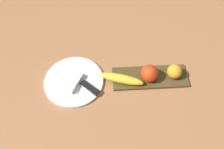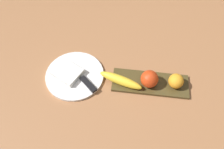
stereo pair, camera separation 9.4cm
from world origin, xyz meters
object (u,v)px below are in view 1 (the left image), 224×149
at_px(dinner_plate, 74,81).
at_px(knife, 87,86).
at_px(fruit_tray, 150,77).
at_px(apple, 149,73).
at_px(banana, 121,79).
at_px(folded_napkin, 66,79).
at_px(orange_near_apple, 175,71).

relative_size(dinner_plate, knife, 1.70).
height_order(fruit_tray, apple, apple).
bearing_deg(fruit_tray, knife, 7.16).
height_order(apple, banana, apple).
xyz_separation_m(folded_napkin, knife, (-0.09, 0.03, -0.01)).
distance_m(fruit_tray, apple, 0.04).
bearing_deg(orange_near_apple, apple, 3.74).
relative_size(folded_napkin, knife, 0.79).
height_order(apple, dinner_plate, apple).
bearing_deg(knife, dinner_plate, 11.36).
distance_m(fruit_tray, banana, 0.13).
bearing_deg(fruit_tray, orange_near_apple, 179.72).
bearing_deg(apple, dinner_plate, -1.36).
distance_m(banana, knife, 0.15).
distance_m(dinner_plate, knife, 0.07).
xyz_separation_m(apple, knife, (0.26, 0.03, -0.03)).
bearing_deg(folded_napkin, dinner_plate, -180.00).
bearing_deg(folded_napkin, banana, 175.84).
bearing_deg(fruit_tray, folded_napkin, 0.00).
xyz_separation_m(banana, knife, (0.14, 0.02, -0.02)).
height_order(fruit_tray, orange_near_apple, orange_near_apple).
distance_m(apple, knife, 0.26).
xyz_separation_m(dinner_plate, folded_napkin, (0.03, 0.00, 0.02)).
bearing_deg(dinner_plate, banana, 175.20).
height_order(apple, folded_napkin, apple).
height_order(dinner_plate, folded_napkin, folded_napkin).
xyz_separation_m(fruit_tray, folded_napkin, (0.36, 0.00, 0.02)).
relative_size(fruit_tray, banana, 1.71).
xyz_separation_m(fruit_tray, knife, (0.27, 0.03, 0.01)).
relative_size(apple, folded_napkin, 0.62).
bearing_deg(banana, knife, -156.13).
bearing_deg(dinner_plate, fruit_tray, 180.00).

